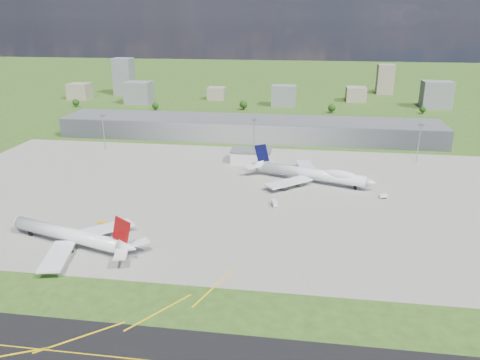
# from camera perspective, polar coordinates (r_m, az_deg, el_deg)

# --- Properties ---
(ground) EXTENTS (1400.00, 1400.00, 0.00)m
(ground) POSITION_cam_1_polar(r_m,az_deg,el_deg) (364.09, 0.77, 4.61)
(ground) COLOR #324F18
(ground) RESTS_ON ground
(apron) EXTENTS (360.00, 190.00, 0.08)m
(apron) POSITION_cam_1_polar(r_m,az_deg,el_deg) (258.98, -0.21, -1.65)
(apron) COLOR gray
(apron) RESTS_ON ground
(terminal) EXTENTS (300.00, 42.00, 15.00)m
(terminal) POSITION_cam_1_polar(r_m,az_deg,el_deg) (376.71, 1.07, 6.29)
(terminal) COLOR gray
(terminal) RESTS_ON ground
(ops_building) EXTENTS (26.00, 16.00, 8.00)m
(ops_building) POSITION_cam_1_polar(r_m,az_deg,el_deg) (314.04, 1.39, 2.93)
(ops_building) COLOR silver
(ops_building) RESTS_ON ground
(mast_west) EXTENTS (3.50, 2.00, 25.90)m
(mast_west) POSITION_cam_1_polar(r_m,az_deg,el_deg) (354.20, -16.35, 6.35)
(mast_west) COLOR gray
(mast_west) RESTS_ON ground
(mast_center) EXTENTS (3.50, 2.00, 25.90)m
(mast_center) POSITION_cam_1_polar(r_m,az_deg,el_deg) (324.89, 1.73, 6.00)
(mast_center) COLOR gray
(mast_center) RESTS_ON ground
(mast_east) EXTENTS (3.50, 2.00, 25.90)m
(mast_east) POSITION_cam_1_polar(r_m,az_deg,el_deg) (331.43, 21.05, 4.97)
(mast_east) COLOR gray
(mast_east) RESTS_ON ground
(airliner_red_twin) EXTENTS (67.74, 51.66, 18.99)m
(airliner_red_twin) POSITION_cam_1_polar(r_m,az_deg,el_deg) (211.74, -19.82, -6.42)
(airliner_red_twin) COLOR white
(airliner_red_twin) RESTS_ON ground
(airliner_blue_quad) EXTENTS (73.87, 56.53, 19.89)m
(airliner_blue_quad) POSITION_cam_1_polar(r_m,az_deg,el_deg) (276.96, 8.85, 0.74)
(airliner_blue_quad) COLOR white
(airliner_blue_quad) RESTS_ON ground
(tug_yellow) EXTENTS (3.73, 2.43, 1.76)m
(tug_yellow) POSITION_cam_1_polar(r_m,az_deg,el_deg) (229.73, -16.45, -5.11)
(tug_yellow) COLOR #E5A00D
(tug_yellow) RESTS_ON ground
(van_white_near) EXTENTS (4.10, 6.24, 2.88)m
(van_white_near) POSITION_cam_1_polar(r_m,az_deg,el_deg) (242.43, 4.22, -2.87)
(van_white_near) COLOR silver
(van_white_near) RESTS_ON ground
(van_white_far) EXTENTS (4.88, 3.72, 2.31)m
(van_white_far) POSITION_cam_1_polar(r_m,az_deg,el_deg) (263.22, 17.03, -1.93)
(van_white_far) COLOR white
(van_white_far) RESTS_ON ground
(bldg_far_w) EXTENTS (24.00, 20.00, 18.00)m
(bldg_far_w) POSITION_cam_1_polar(r_m,az_deg,el_deg) (588.99, -18.99, 10.20)
(bldg_far_w) COLOR gray
(bldg_far_w) RESTS_ON ground
(bldg_w) EXTENTS (28.00, 22.00, 24.00)m
(bldg_w) POSITION_cam_1_polar(r_m,az_deg,el_deg) (538.50, -12.24, 10.35)
(bldg_w) COLOR slate
(bldg_w) RESTS_ON ground
(bldg_cw) EXTENTS (20.00, 18.00, 14.00)m
(bldg_cw) POSITION_cam_1_polar(r_m,az_deg,el_deg) (555.93, -2.87, 10.51)
(bldg_cw) COLOR gray
(bldg_cw) RESTS_ON ground
(bldg_c) EXTENTS (26.00, 20.00, 22.00)m
(bldg_c) POSITION_cam_1_polar(r_m,az_deg,el_deg) (516.21, 5.37, 10.21)
(bldg_c) COLOR slate
(bldg_c) RESTS_ON ground
(bldg_ce) EXTENTS (22.00, 24.00, 16.00)m
(bldg_ce) POSITION_cam_1_polar(r_m,az_deg,el_deg) (558.22, 13.94, 10.12)
(bldg_ce) COLOR gray
(bldg_ce) RESTS_ON ground
(bldg_e) EXTENTS (30.00, 22.00, 28.00)m
(bldg_e) POSITION_cam_1_polar(r_m,az_deg,el_deg) (541.95, 22.82, 9.56)
(bldg_e) COLOR slate
(bldg_e) RESTS_ON ground
(bldg_tall_w) EXTENTS (22.00, 20.00, 44.00)m
(bldg_tall_w) POSITION_cam_1_polar(r_m,az_deg,el_deg) (606.93, -13.98, 12.17)
(bldg_tall_w) COLOR slate
(bldg_tall_w) RESTS_ON ground
(bldg_tall_e) EXTENTS (20.00, 18.00, 36.00)m
(bldg_tall_e) POSITION_cam_1_polar(r_m,az_deg,el_deg) (620.84, 17.28, 11.65)
(bldg_tall_e) COLOR gray
(bldg_tall_e) RESTS_ON ground
(tree_far_w) EXTENTS (7.20, 7.20, 8.80)m
(tree_far_w) POSITION_cam_1_polar(r_m,az_deg,el_deg) (536.62, -19.38, 8.93)
(tree_far_w) COLOR #382314
(tree_far_w) RESTS_ON ground
(tree_w) EXTENTS (6.75, 6.75, 8.25)m
(tree_w) POSITION_cam_1_polar(r_m,az_deg,el_deg) (497.26, -10.27, 8.91)
(tree_w) COLOR #382314
(tree_w) RESTS_ON ground
(tree_c) EXTENTS (8.10, 8.10, 9.90)m
(tree_c) POSITION_cam_1_polar(r_m,az_deg,el_deg) (491.27, 0.43, 9.21)
(tree_c) COLOR #382314
(tree_c) RESTS_ON ground
(tree_e) EXTENTS (7.65, 7.65, 9.35)m
(tree_e) POSITION_cam_1_polar(r_m,az_deg,el_deg) (482.65, 11.12, 8.63)
(tree_e) COLOR #382314
(tree_e) RESTS_ON ground
(tree_far_e) EXTENTS (6.30, 6.30, 7.70)m
(tree_far_e) POSITION_cam_1_polar(r_m,az_deg,el_deg) (505.19, 21.40, 8.02)
(tree_far_e) COLOR #382314
(tree_far_e) RESTS_ON ground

